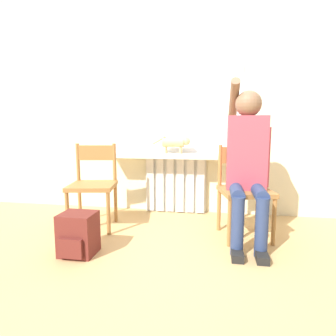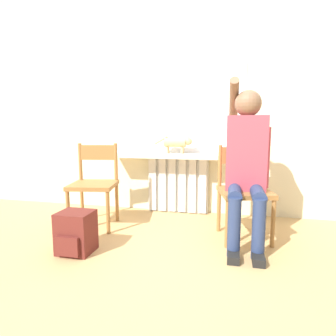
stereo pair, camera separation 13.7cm
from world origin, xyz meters
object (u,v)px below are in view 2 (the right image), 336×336
person (247,159)px  backpack (76,233)px  chair_left (94,183)px  chair_right (244,190)px  cat (178,143)px

person → backpack: size_ratio=4.25×
chair_left → chair_right: bearing=-10.2°
chair_left → backpack: bearing=-86.9°
chair_right → chair_left: bearing=167.1°
person → backpack: 1.53m
person → backpack: person is taller
person → chair_right: bearing=96.0°
chair_right → backpack: (-1.31, -0.62, -0.28)m
chair_left → person: person is taller
chair_right → cat: cat is taller
cat → chair_right: bearing=-37.8°
chair_right → cat: 0.98m
chair_right → person: 0.30m
chair_right → backpack: chair_right is taller
person → cat: (-0.72, 0.64, 0.10)m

